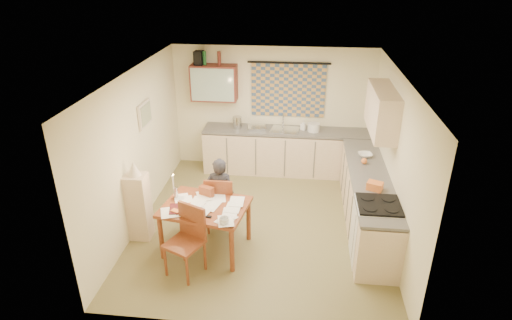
# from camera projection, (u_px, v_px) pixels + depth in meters

# --- Properties ---
(floor) EXTENTS (4.00, 4.50, 0.02)m
(floor) POSITION_uv_depth(u_px,v_px,m) (261.00, 223.00, 7.16)
(floor) COLOR olive
(floor) RESTS_ON ground
(ceiling) EXTENTS (4.00, 4.50, 0.02)m
(ceiling) POSITION_uv_depth(u_px,v_px,m) (262.00, 74.00, 6.09)
(ceiling) COLOR white
(ceiling) RESTS_ON floor
(wall_back) EXTENTS (4.00, 0.02, 2.50)m
(wall_back) POSITION_uv_depth(u_px,v_px,m) (273.00, 109.00, 8.65)
(wall_back) COLOR #F3EABE
(wall_back) RESTS_ON floor
(wall_front) EXTENTS (4.00, 0.02, 2.50)m
(wall_front) POSITION_uv_depth(u_px,v_px,m) (241.00, 241.00, 4.59)
(wall_front) COLOR #F3EABE
(wall_front) RESTS_ON floor
(wall_left) EXTENTS (0.02, 4.50, 2.50)m
(wall_left) POSITION_uv_depth(u_px,v_px,m) (137.00, 149.00, 6.82)
(wall_left) COLOR #F3EABE
(wall_left) RESTS_ON floor
(wall_right) EXTENTS (0.02, 4.50, 2.50)m
(wall_right) POSITION_uv_depth(u_px,v_px,m) (395.00, 161.00, 6.42)
(wall_right) COLOR #F3EABE
(wall_right) RESTS_ON floor
(window_blind) EXTENTS (1.45, 0.03, 1.05)m
(window_blind) POSITION_uv_depth(u_px,v_px,m) (288.00, 90.00, 8.42)
(window_blind) COLOR #385276
(window_blind) RESTS_ON wall_back
(curtain_rod) EXTENTS (1.60, 0.04, 0.04)m
(curtain_rod) POSITION_uv_depth(u_px,v_px,m) (289.00, 63.00, 8.17)
(curtain_rod) COLOR black
(curtain_rod) RESTS_ON wall_back
(wall_cabinet) EXTENTS (0.90, 0.34, 0.70)m
(wall_cabinet) POSITION_uv_depth(u_px,v_px,m) (214.00, 83.00, 8.37)
(wall_cabinet) COLOR #5B221B
(wall_cabinet) RESTS_ON wall_back
(wall_cabinet_glass) EXTENTS (0.84, 0.02, 0.64)m
(wall_cabinet_glass) POSITION_uv_depth(u_px,v_px,m) (212.00, 85.00, 8.22)
(wall_cabinet_glass) COLOR #99B2A5
(wall_cabinet_glass) RESTS_ON wall_back
(upper_cabinet_right) EXTENTS (0.34, 1.30, 0.70)m
(upper_cabinet_right) POSITION_uv_depth(u_px,v_px,m) (382.00, 111.00, 6.68)
(upper_cabinet_right) COLOR beige
(upper_cabinet_right) RESTS_ON wall_right
(framed_print) EXTENTS (0.04, 0.50, 0.40)m
(framed_print) POSITION_uv_depth(u_px,v_px,m) (145.00, 114.00, 6.99)
(framed_print) COLOR beige
(framed_print) RESTS_ON wall_left
(print_canvas) EXTENTS (0.01, 0.42, 0.32)m
(print_canvas) POSITION_uv_depth(u_px,v_px,m) (146.00, 114.00, 6.98)
(print_canvas) COLOR #BAB9A5
(print_canvas) RESTS_ON wall_left
(counter_back) EXTENTS (3.30, 0.62, 0.92)m
(counter_back) POSITION_uv_depth(u_px,v_px,m) (286.00, 151.00, 8.69)
(counter_back) COLOR beige
(counter_back) RESTS_ON floor
(counter_right) EXTENTS (0.62, 2.95, 0.92)m
(counter_right) POSITION_uv_depth(u_px,v_px,m) (367.00, 201.00, 6.91)
(counter_right) COLOR beige
(counter_right) RESTS_ON floor
(stove) EXTENTS (0.61, 0.61, 0.95)m
(stove) POSITION_uv_depth(u_px,v_px,m) (375.00, 233.00, 6.07)
(stove) COLOR white
(stove) RESTS_ON floor
(sink) EXTENTS (0.61, 0.52, 0.10)m
(sink) POSITION_uv_depth(u_px,v_px,m) (285.00, 132.00, 8.51)
(sink) COLOR silver
(sink) RESTS_ON counter_back
(tap) EXTENTS (0.03, 0.03, 0.28)m
(tap) POSITION_uv_depth(u_px,v_px,m) (283.00, 120.00, 8.60)
(tap) COLOR silver
(tap) RESTS_ON counter_back
(dish_rack) EXTENTS (0.39, 0.35, 0.06)m
(dish_rack) POSITION_uv_depth(u_px,v_px,m) (257.00, 127.00, 8.53)
(dish_rack) COLOR silver
(dish_rack) RESTS_ON counter_back
(kettle) EXTENTS (0.21, 0.21, 0.24)m
(kettle) POSITION_uv_depth(u_px,v_px,m) (237.00, 122.00, 8.53)
(kettle) COLOR silver
(kettle) RESTS_ON counter_back
(mixing_bowl) EXTENTS (0.26, 0.26, 0.16)m
(mixing_bowl) POSITION_uv_depth(u_px,v_px,m) (314.00, 127.00, 8.40)
(mixing_bowl) COLOR white
(mixing_bowl) RESTS_ON counter_back
(soap_bottle) EXTENTS (0.16, 0.16, 0.20)m
(soap_bottle) POSITION_uv_depth(u_px,v_px,m) (303.00, 125.00, 8.46)
(soap_bottle) COLOR white
(soap_bottle) RESTS_ON counter_back
(bowl) EXTENTS (0.32, 0.32, 0.06)m
(bowl) POSITION_uv_depth(u_px,v_px,m) (365.00, 155.00, 7.33)
(bowl) COLOR white
(bowl) RESTS_ON counter_right
(orange_bag) EXTENTS (0.26, 0.23, 0.12)m
(orange_bag) POSITION_uv_depth(u_px,v_px,m) (375.00, 186.00, 6.27)
(orange_bag) COLOR orange
(orange_bag) RESTS_ON counter_right
(fruit_orange) EXTENTS (0.10, 0.10, 0.10)m
(fruit_orange) POSITION_uv_depth(u_px,v_px,m) (364.00, 161.00, 7.06)
(fruit_orange) COLOR orange
(fruit_orange) RESTS_ON counter_right
(speaker) EXTENTS (0.18, 0.21, 0.26)m
(speaker) POSITION_uv_depth(u_px,v_px,m) (199.00, 58.00, 8.20)
(speaker) COLOR black
(speaker) RESTS_ON wall_cabinet
(bottle_green) EXTENTS (0.09, 0.09, 0.26)m
(bottle_green) POSITION_uv_depth(u_px,v_px,m) (204.00, 58.00, 8.18)
(bottle_green) COLOR #195926
(bottle_green) RESTS_ON wall_cabinet
(bottle_brown) EXTENTS (0.09, 0.09, 0.26)m
(bottle_brown) POSITION_uv_depth(u_px,v_px,m) (219.00, 58.00, 8.16)
(bottle_brown) COLOR #5B221B
(bottle_brown) RESTS_ON wall_cabinet
(dining_table) EXTENTS (1.34, 1.10, 0.75)m
(dining_table) POSITION_uv_depth(u_px,v_px,m) (206.00, 227.00, 6.37)
(dining_table) COLOR brown
(dining_table) RESTS_ON floor
(chair_far) EXTENTS (0.44, 0.44, 0.97)m
(chair_far) POSITION_uv_depth(u_px,v_px,m) (222.00, 213.00, 6.87)
(chair_far) COLOR brown
(chair_far) RESTS_ON floor
(chair_near) EXTENTS (0.60, 0.60, 0.99)m
(chair_near) POSITION_uv_depth(u_px,v_px,m) (186.00, 254.00, 5.90)
(chair_near) COLOR brown
(chair_near) RESTS_ON floor
(person) EXTENTS (0.47, 0.32, 1.25)m
(person) POSITION_uv_depth(u_px,v_px,m) (220.00, 194.00, 6.75)
(person) COLOR black
(person) RESTS_ON floor
(shelf_stand) EXTENTS (0.32, 0.30, 1.09)m
(shelf_stand) POSITION_uv_depth(u_px,v_px,m) (139.00, 207.00, 6.57)
(shelf_stand) COLOR beige
(shelf_stand) RESTS_ON floor
(lampshade) EXTENTS (0.20, 0.20, 0.22)m
(lampshade) POSITION_uv_depth(u_px,v_px,m) (134.00, 169.00, 6.29)
(lampshade) COLOR beige
(lampshade) RESTS_ON shelf_stand
(letter_rack) EXTENTS (0.24, 0.18, 0.16)m
(letter_rack) POSITION_uv_depth(u_px,v_px,m) (207.00, 192.00, 6.42)
(letter_rack) COLOR brown
(letter_rack) RESTS_ON dining_table
(mug) EXTENTS (0.22, 0.22, 0.11)m
(mug) POSITION_uv_depth(u_px,v_px,m) (224.00, 221.00, 5.74)
(mug) COLOR white
(mug) RESTS_ON dining_table
(magazine) EXTENTS (0.34, 0.38, 0.03)m
(magazine) POSITION_uv_depth(u_px,v_px,m) (169.00, 210.00, 6.08)
(magazine) COLOR maroon
(magazine) RESTS_ON dining_table
(book) EXTENTS (0.30, 0.34, 0.02)m
(book) POSITION_uv_depth(u_px,v_px,m) (176.00, 205.00, 6.20)
(book) COLOR orange
(book) RESTS_ON dining_table
(orange_box) EXTENTS (0.14, 0.12, 0.04)m
(orange_box) POSITION_uv_depth(u_px,v_px,m) (176.00, 211.00, 6.02)
(orange_box) COLOR orange
(orange_box) RESTS_ON dining_table
(eyeglasses) EXTENTS (0.13, 0.06, 0.02)m
(eyeglasses) POSITION_uv_depth(u_px,v_px,m) (207.00, 217.00, 5.93)
(eyeglasses) COLOR black
(eyeglasses) RESTS_ON dining_table
(candle_holder) EXTENTS (0.08, 0.08, 0.18)m
(candle_holder) POSITION_uv_depth(u_px,v_px,m) (176.00, 193.00, 6.36)
(candle_holder) COLOR silver
(candle_holder) RESTS_ON dining_table
(candle) EXTENTS (0.03, 0.03, 0.22)m
(candle) POSITION_uv_depth(u_px,v_px,m) (173.00, 182.00, 6.24)
(candle) COLOR white
(candle) RESTS_ON dining_table
(candle_flame) EXTENTS (0.02, 0.02, 0.02)m
(candle_flame) POSITION_uv_depth(u_px,v_px,m) (173.00, 175.00, 6.19)
(candle_flame) COLOR #FFCC66
(candle_flame) RESTS_ON dining_table
(papers) EXTENTS (1.17, 1.00, 0.03)m
(papers) POSITION_uv_depth(u_px,v_px,m) (206.00, 206.00, 6.18)
(papers) COLOR white
(papers) RESTS_ON dining_table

